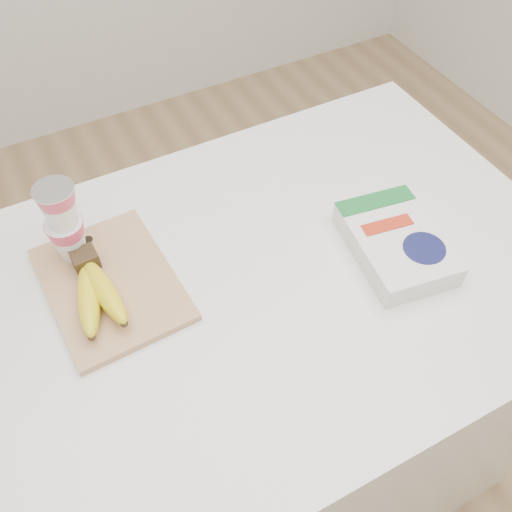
{
  "coord_description": "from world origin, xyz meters",
  "views": [
    {
      "loc": [
        -0.33,
        -0.61,
        1.86
      ],
      "look_at": [
        0.01,
        0.02,
        1.01
      ],
      "focal_mm": 40.0,
      "sensor_mm": 36.0,
      "label": 1
    }
  ],
  "objects_px": {
    "bananas": "(95,291)",
    "yogurt_stack": "(63,221)",
    "table": "(258,390)",
    "cereal_box": "(396,243)",
    "cutting_board": "(111,284)"
  },
  "relations": [
    {
      "from": "table",
      "to": "bananas",
      "type": "xyz_separation_m",
      "value": [
        -0.3,
        0.09,
        0.52
      ]
    },
    {
      "from": "bananas",
      "to": "cereal_box",
      "type": "bearing_deg",
      "value": -15.28
    },
    {
      "from": "cereal_box",
      "to": "table",
      "type": "bearing_deg",
      "value": 174.31
    },
    {
      "from": "cereal_box",
      "to": "yogurt_stack",
      "type": "bearing_deg",
      "value": 162.56
    },
    {
      "from": "cutting_board",
      "to": "cereal_box",
      "type": "height_order",
      "value": "cereal_box"
    },
    {
      "from": "yogurt_stack",
      "to": "cereal_box",
      "type": "relative_size",
      "value": 0.66
    },
    {
      "from": "cutting_board",
      "to": "table",
      "type": "bearing_deg",
      "value": -25.82
    },
    {
      "from": "table",
      "to": "cutting_board",
      "type": "bearing_deg",
      "value": 156.81
    },
    {
      "from": "table",
      "to": "cereal_box",
      "type": "relative_size",
      "value": 4.81
    },
    {
      "from": "table",
      "to": "cereal_box",
      "type": "distance_m",
      "value": 0.59
    },
    {
      "from": "bananas",
      "to": "yogurt_stack",
      "type": "distance_m",
      "value": 0.15
    },
    {
      "from": "table",
      "to": "cereal_box",
      "type": "height_order",
      "value": "cereal_box"
    },
    {
      "from": "table",
      "to": "cutting_board",
      "type": "relative_size",
      "value": 4.05
    },
    {
      "from": "yogurt_stack",
      "to": "cereal_box",
      "type": "bearing_deg",
      "value": -26.13
    },
    {
      "from": "bananas",
      "to": "yogurt_stack",
      "type": "xyz_separation_m",
      "value": [
        -0.01,
        0.13,
        0.07
      ]
    }
  ]
}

